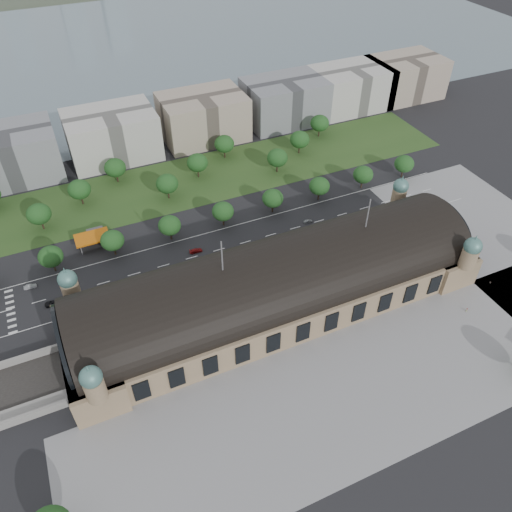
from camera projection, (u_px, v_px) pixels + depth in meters
name	position (u px, v px, depth m)	size (l,w,h in m)	color
ground	(276.00, 305.00, 184.79)	(900.00, 900.00, 0.00)	black
station	(277.00, 285.00, 177.98)	(150.00, 48.40, 44.30)	#957B5C
plaza_south	(365.00, 388.00, 157.80)	(190.00, 48.00, 0.12)	gray
plaza_east	(489.00, 233.00, 216.54)	(56.00, 100.00, 0.12)	gray
road_slab	(192.00, 258.00, 204.59)	(260.00, 26.00, 0.10)	black
grass_belt	(165.00, 187.00, 243.71)	(300.00, 45.00, 0.10)	#2B4B1E
petrol_station	(94.00, 235.00, 210.82)	(14.00, 13.00, 5.05)	#C5600B
lake	(108.00, 49.00, 388.42)	(700.00, 320.00, 0.08)	slate
office_2	(10.00, 155.00, 243.06)	(45.00, 32.00, 24.00)	gray
office_3	(112.00, 135.00, 258.48)	(45.00, 32.00, 24.00)	#B5B3AB
office_4	(203.00, 117.00, 273.89)	(45.00, 32.00, 24.00)	tan
office_5	(284.00, 101.00, 289.31)	(45.00, 32.00, 24.00)	gray
office_6	(350.00, 88.00, 303.18)	(45.00, 32.00, 24.00)	#B5B3AB
office_7	(404.00, 77.00, 315.52)	(45.00, 32.00, 24.00)	tan
tree_row_2	(51.00, 257.00, 193.89)	(9.60, 9.60, 11.52)	#2D2116
tree_row_3	(112.00, 240.00, 201.29)	(9.60, 9.60, 11.52)	#2D2116
tree_row_4	(170.00, 225.00, 208.69)	(9.60, 9.60, 11.52)	#2D2116
tree_row_5	(223.00, 211.00, 216.09)	(9.60, 9.60, 11.52)	#2D2116
tree_row_6	(273.00, 198.00, 223.49)	(9.60, 9.60, 11.52)	#2D2116
tree_row_7	(319.00, 186.00, 230.89)	(9.60, 9.60, 11.52)	#2D2116
tree_row_8	(363.00, 175.00, 238.29)	(9.60, 9.60, 11.52)	#2D2116
tree_row_9	(404.00, 164.00, 245.69)	(9.60, 9.60, 11.52)	#2D2116
tree_belt_3	(39.00, 214.00, 213.67)	(10.40, 10.40, 12.48)	#2D2116
tree_belt_4	(79.00, 189.00, 227.73)	(10.40, 10.40, 12.48)	#2D2116
tree_belt_5	(115.00, 168.00, 241.78)	(10.40, 10.40, 12.48)	#2D2116
tree_belt_6	(167.00, 184.00, 231.24)	(10.40, 10.40, 12.48)	#2D2116
tree_belt_7	(197.00, 163.00, 245.30)	(10.40, 10.40, 12.48)	#2D2116
tree_belt_8	(224.00, 144.00, 259.36)	(10.40, 10.40, 12.48)	#2D2116
tree_belt_9	(277.00, 158.00, 248.82)	(10.40, 10.40, 12.48)	#2D2116
tree_belt_10	(300.00, 140.00, 262.88)	(10.40, 10.40, 12.48)	#2D2116
tree_belt_11	(320.00, 123.00, 276.93)	(10.40, 10.40, 12.48)	#2D2116
traffic_car_1	(30.00, 287.00, 190.96)	(1.62, 4.64, 1.53)	gray
traffic_car_2	(53.00, 303.00, 184.45)	(2.66, 5.78, 1.61)	black
traffic_car_3	(196.00, 251.00, 206.73)	(2.18, 5.35, 1.55)	maroon
traffic_car_4	(214.00, 256.00, 204.40)	(1.72, 4.28, 1.46)	#161D3F
traffic_car_5	(308.00, 221.00, 221.89)	(1.40, 4.01, 1.32)	#595D61
traffic_car_6	(398.00, 208.00, 229.18)	(2.61, 5.66, 1.57)	silver
parked_car_0	(72.00, 323.00, 177.21)	(1.40, 4.03, 1.33)	black
parked_car_1	(85.00, 312.00, 181.19)	(2.66, 5.78, 1.61)	#943112
parked_car_2	(102.00, 315.00, 180.17)	(1.97, 4.84, 1.41)	#201B4D
parked_car_3	(83.00, 320.00, 178.14)	(1.70, 4.24, 1.44)	slate
parked_car_4	(146.00, 301.00, 185.17)	(1.57, 4.50, 1.48)	silver
parked_car_5	(210.00, 280.00, 193.75)	(2.38, 5.15, 1.43)	gray
parked_car_6	(201.00, 284.00, 191.94)	(2.02, 4.97, 1.44)	black
bus_west	(236.00, 258.00, 201.74)	(2.81, 12.00, 3.34)	red
bus_mid	(295.00, 235.00, 213.29)	(2.53, 10.81, 3.01)	white
bus_east	(307.00, 237.00, 212.12)	(2.53, 10.83, 3.02)	silver
pedestrian_0	(467.00, 310.00, 181.86)	(0.77, 0.44, 1.58)	gray
pedestrian_2	(490.00, 282.00, 192.69)	(0.74, 0.43, 1.52)	gray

